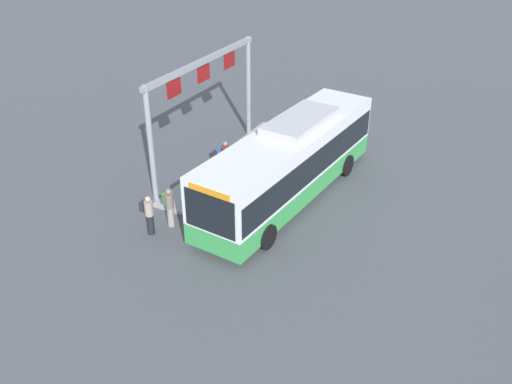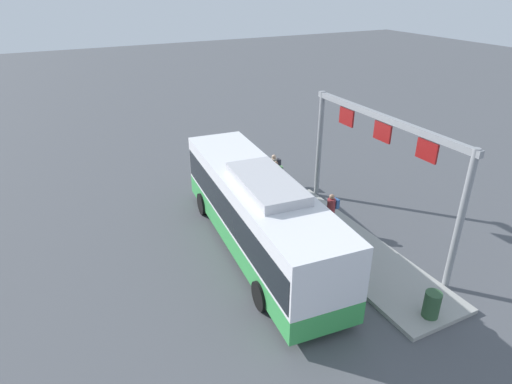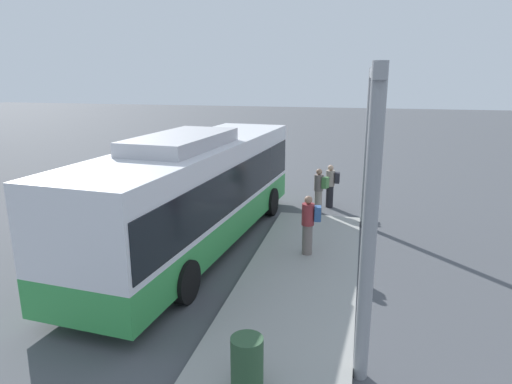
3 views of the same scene
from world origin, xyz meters
The scene contains 8 objects.
ground_plane centered at (0.00, 0.00, 0.00)m, with size 120.00×120.00×0.00m, color #4C4F54.
platform_curb centered at (-1.57, -3.28, 0.08)m, with size 10.00×2.80×0.16m, color #9E9E99.
bus_main centered at (-0.01, 0.00, 1.81)m, with size 11.10×3.40×3.46m.
person_boarding centered at (5.05, -3.53, 0.89)m, with size 0.34×0.52×1.67m.
person_waiting_near centered at (4.21, -3.17, 0.89)m, with size 0.47×0.60×1.67m.
person_waiting_mid centered at (-0.26, -3.32, 1.05)m, with size 0.38×0.56×1.67m.
platform_sign_gantry centered at (-1.05, -4.81, 3.71)m, with size 8.52×0.24×5.20m.
trash_bin centered at (-6.05, -3.06, 0.61)m, with size 0.52×0.52×0.90m, color #2D5133.
Camera 2 is at (-13.20, 6.69, 9.84)m, focal length 30.84 mm.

